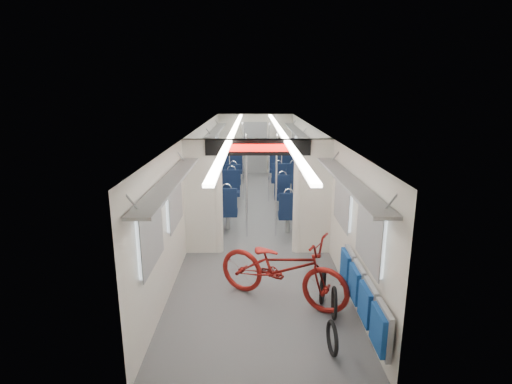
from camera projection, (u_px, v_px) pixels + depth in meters
carriage at (257, 164)px, 9.49m from camera, size 12.00×12.02×2.31m
bicycle at (282, 268)px, 6.13m from camera, size 2.24×1.67×1.13m
flip_bench at (362, 293)px, 5.32m from camera, size 0.12×2.14×0.55m
bike_hoop_a at (332, 340)px, 4.96m from camera, size 0.08×0.45×0.45m
bike_hoop_b at (334, 305)px, 5.74m from camera, size 0.10×0.49×0.48m
bike_hoop_c at (323, 288)px, 6.15m from camera, size 0.20×0.53×0.54m
seat_bay_near_left at (220, 196)px, 10.23m from camera, size 0.95×2.24×1.15m
seat_bay_near_right at (294, 200)px, 9.94m from camera, size 0.90×2.03×1.09m
seat_bay_far_left at (228, 172)px, 13.26m from camera, size 0.92×2.10×1.11m
seat_bay_far_right at (284, 171)px, 13.45m from camera, size 0.90×2.04×1.09m
stanchion_near_left at (247, 187)px, 8.72m from camera, size 0.04×0.04×2.30m
stanchion_near_right at (276, 186)px, 8.77m from camera, size 0.04×0.04×2.30m
stanchion_far_left at (243, 162)px, 11.73m from camera, size 0.04×0.04×2.30m
stanchion_far_right at (269, 163)px, 11.54m from camera, size 0.04×0.04×2.30m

